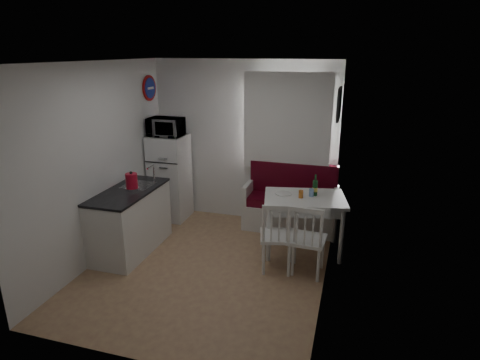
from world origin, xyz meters
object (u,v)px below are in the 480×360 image
(chair_left, at_px, (277,230))
(kettle, at_px, (132,181))
(bench, at_px, (291,208))
(fridge, at_px, (170,177))
(dining_table, at_px, (305,203))
(chair_right, at_px, (306,233))
(kitchen_counter, at_px, (131,220))
(microwave, at_px, (166,127))
(wine_bottle, at_px, (315,185))

(chair_left, relative_size, kettle, 2.12)
(bench, relative_size, fridge, 1.03)
(dining_table, distance_m, chair_right, 0.69)
(kitchen_counter, distance_m, dining_table, 2.43)
(bench, bearing_deg, microwave, -175.36)
(chair_right, xyz_separation_m, wine_bottle, (0.00, 0.77, 0.37))
(bench, height_order, dining_table, bench)
(kitchen_counter, distance_m, chair_right, 2.45)
(kitchen_counter, height_order, wine_bottle, kitchen_counter)
(wine_bottle, bearing_deg, chair_right, -90.00)
(bench, bearing_deg, chair_left, -88.03)
(dining_table, bearing_deg, kitchen_counter, -175.86)
(chair_right, relative_size, kettle, 2.03)
(chair_right, xyz_separation_m, kettle, (-2.40, 0.06, 0.43))
(chair_right, bearing_deg, kitchen_counter, -177.19)
(chair_left, bearing_deg, wine_bottle, 50.54)
(kitchen_counter, height_order, chair_left, kitchen_counter)
(chair_right, height_order, microwave, microwave)
(microwave, bearing_deg, wine_bottle, -10.49)
(chair_right, bearing_deg, fridge, 155.81)
(kettle, bearing_deg, bench, 33.76)
(fridge, bearing_deg, bench, 3.23)
(wine_bottle, bearing_deg, kitchen_counter, -163.09)
(chair_left, bearing_deg, fridge, 134.58)
(kitchen_counter, bearing_deg, chair_right, -0.57)
(bench, bearing_deg, fridge, -176.77)
(chair_left, bearing_deg, dining_table, 55.67)
(kitchen_counter, bearing_deg, dining_table, 15.46)
(chair_right, height_order, wine_bottle, wine_bottle)
(kitchen_counter, relative_size, dining_table, 1.08)
(kitchen_counter, bearing_deg, microwave, 89.06)
(microwave, bearing_deg, kettle, -88.52)
(dining_table, bearing_deg, chair_left, -121.83)
(dining_table, bearing_deg, kettle, -176.29)
(kitchen_counter, distance_m, wine_bottle, 2.61)
(fridge, bearing_deg, kettle, -88.58)
(chair_right, bearing_deg, microwave, 156.75)
(bench, relative_size, wine_bottle, 4.84)
(kitchen_counter, bearing_deg, chair_left, -0.66)
(chair_right, height_order, kettle, kettle)
(kitchen_counter, height_order, kettle, kitchen_counter)
(kitchen_counter, xyz_separation_m, chair_left, (2.08, -0.02, 0.14))
(chair_right, height_order, fridge, fridge)
(microwave, bearing_deg, dining_table, -13.38)
(kitchen_counter, distance_m, kettle, 0.57)
(fridge, relative_size, microwave, 2.65)
(fridge, bearing_deg, kitchen_counter, -90.90)
(bench, distance_m, wine_bottle, 0.97)
(fridge, height_order, wine_bottle, fridge)
(bench, xyz_separation_m, chair_left, (0.05, -1.38, 0.25))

